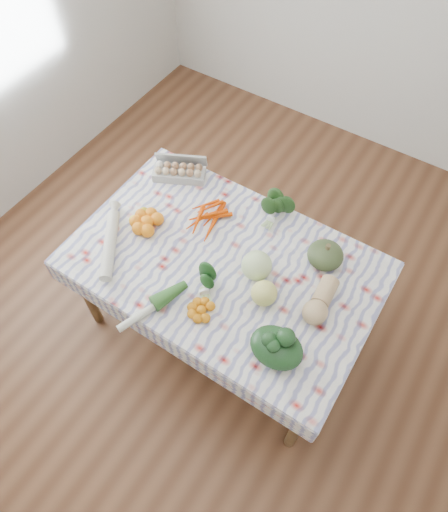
{
  "coord_description": "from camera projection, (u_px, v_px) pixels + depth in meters",
  "views": [
    {
      "loc": [
        0.74,
        -1.14,
        2.84
      ],
      "look_at": [
        0.0,
        0.0,
        0.82
      ],
      "focal_mm": 32.0,
      "sensor_mm": 36.0,
      "label": 1
    }
  ],
  "objects": [
    {
      "name": "broccoli",
      "position": [
        203.0,
        283.0,
        2.35
      ],
      "size": [
        0.19,
        0.19,
        0.1
      ],
      "primitive_type": "ellipsoid",
      "rotation": [
        0.0,
        0.0,
        0.77
      ],
      "color": "#164116",
      "rests_on": "tablecloth"
    },
    {
      "name": "spinach_bag",
      "position": [
        276.0,
        347.0,
        2.15
      ],
      "size": [
        0.31,
        0.28,
        0.12
      ],
      "primitive_type": "ellipsoid",
      "rotation": [
        0.0,
        0.0,
        -0.29
      ],
      "color": "black",
      "rests_on": "tablecloth"
    },
    {
      "name": "dining_table",
      "position": [
        224.0,
        270.0,
        2.56
      ],
      "size": [
        1.6,
        1.0,
        0.75
      ],
      "color": "brown",
      "rests_on": "ground"
    },
    {
      "name": "daikon",
      "position": [
        110.0,
        245.0,
        2.51
      ],
      "size": [
        0.32,
        0.42,
        0.07
      ],
      "primitive_type": "cylinder",
      "rotation": [
        1.57,
        0.0,
        0.6
      ],
      "color": "beige",
      "rests_on": "tablecloth"
    },
    {
      "name": "kale_bunch",
      "position": [
        275.0,
        211.0,
        2.6
      ],
      "size": [
        0.15,
        0.13,
        0.13
      ],
      "primitive_type": "ellipsoid",
      "rotation": [
        0.0,
        0.0,
        0.01
      ],
      "color": "#1A3A13",
      "rests_on": "tablecloth"
    },
    {
      "name": "carrot_bunch",
      "position": [
        207.0,
        219.0,
        2.62
      ],
      "size": [
        0.3,
        0.28,
        0.04
      ],
      "primitive_type": "cube",
      "rotation": [
        0.0,
        0.0,
        -0.31
      ],
      "color": "#DA3F00",
      "rests_on": "tablecloth"
    },
    {
      "name": "kabocha_squash",
      "position": [
        325.0,
        255.0,
        2.43
      ],
      "size": [
        0.22,
        0.22,
        0.13
      ],
      "primitive_type": "ellipsoid",
      "rotation": [
        0.0,
        0.0,
        0.14
      ],
      "color": "#3B4B27",
      "rests_on": "tablecloth"
    },
    {
      "name": "butternut_squash",
      "position": [
        321.0,
        300.0,
        2.28
      ],
      "size": [
        0.14,
        0.28,
        0.13
      ],
      "primitive_type": "ellipsoid",
      "rotation": [
        0.0,
        0.0,
        0.07
      ],
      "color": "tan",
      "rests_on": "tablecloth"
    },
    {
      "name": "grapefruit",
      "position": [
        264.0,
        293.0,
        2.3
      ],
      "size": [
        0.14,
        0.14,
        0.13
      ],
      "primitive_type": "sphere",
      "rotation": [
        0.0,
        0.0,
        -0.05
      ],
      "color": "#D9D668",
      "rests_on": "tablecloth"
    },
    {
      "name": "leek",
      "position": [
        152.0,
        308.0,
        2.31
      ],
      "size": [
        0.18,
        0.39,
        0.04
      ],
      "primitive_type": "cylinder",
      "rotation": [
        1.57,
        0.0,
        -0.35
      ],
      "color": "beige",
      "rests_on": "tablecloth"
    },
    {
      "name": "tablecloth",
      "position": [
        224.0,
        263.0,
        2.49
      ],
      "size": [
        1.66,
        1.06,
        0.01
      ],
      "primitive_type": "cube",
      "color": "white",
      "rests_on": "dining_table"
    },
    {
      "name": "egg_carton",
      "position": [
        179.0,
        173.0,
        2.8
      ],
      "size": [
        0.34,
        0.26,
        0.09
      ],
      "primitive_type": "cube",
      "rotation": [
        0.0,
        0.0,
        0.46
      ],
      "color": "#AFB0AB",
      "rests_on": "tablecloth"
    },
    {
      "name": "orange_cluster",
      "position": [
        147.0,
        222.0,
        2.59
      ],
      "size": [
        0.26,
        0.26,
        0.08
      ],
      "primitive_type": "cube",
      "rotation": [
        0.0,
        0.0,
        0.06
      ],
      "color": "orange",
      "rests_on": "tablecloth"
    },
    {
      "name": "mandarin_cluster",
      "position": [
        201.0,
        310.0,
        2.29
      ],
      "size": [
        0.21,
        0.21,
        0.05
      ],
      "primitive_type": "cube",
      "rotation": [
        0.0,
        0.0,
        0.23
      ],
      "color": "orange",
      "rests_on": "tablecloth"
    },
    {
      "name": "cabbage",
      "position": [
        257.0,
        265.0,
        2.38
      ],
      "size": [
        0.18,
        0.18,
        0.16
      ],
      "primitive_type": "sphere",
      "rotation": [
        0.0,
        0.0,
        -0.11
      ],
      "color": "#C5E096",
      "rests_on": "tablecloth"
    },
    {
      "name": "ground",
      "position": [
        224.0,
        323.0,
        3.12
      ],
      "size": [
        4.5,
        4.5,
        0.0
      ],
      "primitive_type": "plane",
      "color": "#54301C",
      "rests_on": "ground"
    }
  ]
}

